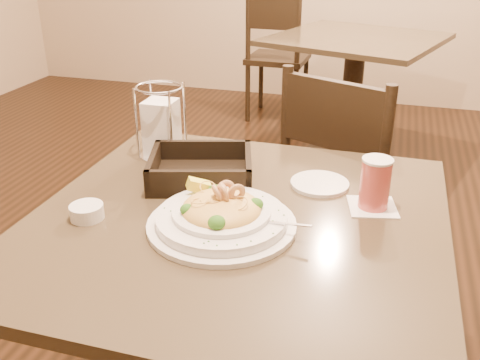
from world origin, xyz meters
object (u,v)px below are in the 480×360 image
(bread_basket, at_px, (201,172))
(pasta_bowl, at_px, (221,215))
(main_table, at_px, (238,303))
(dining_chair_near, at_px, (346,188))
(drink_glass, at_px, (375,184))
(napkin_caddy, at_px, (162,127))
(background_table, at_px, (353,77))
(side_plate, at_px, (320,184))
(dining_chair_far, at_px, (277,53))
(butter_ramekin, at_px, (87,212))

(bread_basket, bearing_deg, pasta_bowl, -59.47)
(main_table, relative_size, dining_chair_near, 0.97)
(drink_glass, height_order, napkin_caddy, napkin_caddy)
(background_table, xyz_separation_m, dining_chair_near, (0.12, -1.50, -0.02))
(pasta_bowl, height_order, drink_glass, drink_glass)
(dining_chair_near, xyz_separation_m, bread_basket, (-0.32, -0.60, 0.28))
(side_plate, bearing_deg, drink_glass, -31.31)
(main_table, distance_m, dining_chair_near, 0.77)
(pasta_bowl, relative_size, bread_basket, 1.18)
(main_table, height_order, side_plate, side_plate)
(pasta_bowl, relative_size, side_plate, 2.45)
(dining_chair_near, bearing_deg, drink_glass, 122.70)
(napkin_caddy, bearing_deg, background_table, 79.79)
(bread_basket, height_order, side_plate, bread_basket)
(dining_chair_far, relative_size, drink_glass, 7.36)
(pasta_bowl, distance_m, side_plate, 0.31)
(main_table, bearing_deg, dining_chair_far, 100.92)
(dining_chair_far, height_order, bread_basket, dining_chair_far)
(main_table, xyz_separation_m, dining_chair_near, (0.18, 0.75, -0.02))
(bread_basket, bearing_deg, butter_ramekin, -124.22)
(pasta_bowl, height_order, napkin_caddy, napkin_caddy)
(napkin_caddy, relative_size, butter_ramekin, 2.76)
(main_table, height_order, dining_chair_near, dining_chair_near)
(drink_glass, bearing_deg, main_table, -155.81)
(side_plate, xyz_separation_m, butter_ramekin, (-0.46, -0.31, 0.01))
(main_table, height_order, background_table, same)
(dining_chair_far, xyz_separation_m, napkin_caddy, (0.25, -2.58, 0.35))
(bread_basket, bearing_deg, drink_glass, -3.49)
(dining_chair_near, bearing_deg, side_plate, 110.12)
(dining_chair_near, bearing_deg, main_table, 99.73)
(bread_basket, bearing_deg, side_plate, 10.69)
(dining_chair_near, relative_size, side_plate, 6.45)
(main_table, height_order, pasta_bowl, pasta_bowl)
(dining_chair_far, bearing_deg, dining_chair_near, 110.72)
(pasta_bowl, distance_m, bread_basket, 0.24)
(main_table, height_order, drink_glass, drink_glass)
(pasta_bowl, height_order, bread_basket, pasta_bowl)
(drink_glass, distance_m, butter_ramekin, 0.64)
(dining_chair_far, height_order, drink_glass, dining_chair_far)
(pasta_bowl, bearing_deg, drink_glass, 30.75)
(side_plate, bearing_deg, pasta_bowl, -123.04)
(napkin_caddy, bearing_deg, dining_chair_far, 95.63)
(butter_ramekin, bearing_deg, dining_chair_near, 59.86)
(main_table, relative_size, dining_chair_far, 0.97)
(background_table, relative_size, pasta_bowl, 3.20)
(drink_glass, bearing_deg, napkin_caddy, 166.04)
(dining_chair_far, relative_size, bread_basket, 3.11)
(dining_chair_near, height_order, dining_chair_far, same)
(drink_glass, relative_size, butter_ramekin, 1.72)
(dining_chair_near, bearing_deg, butter_ramekin, 83.07)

